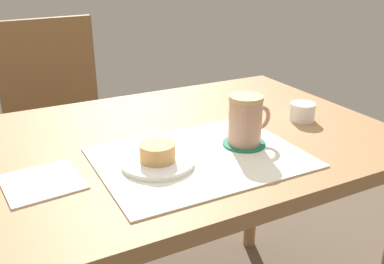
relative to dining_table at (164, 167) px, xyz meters
name	(u,v)px	position (x,y,z in m)	size (l,w,h in m)	color
dining_table	(164,167)	(0.00, 0.00, 0.00)	(1.18, 0.77, 0.74)	#997047
wooden_chair	(62,131)	(-0.13, 0.72, -0.14)	(0.45, 0.45, 0.94)	brown
placemat	(200,157)	(0.03, -0.14, 0.09)	(0.46, 0.34, 0.00)	silver
pastry_plate	(158,162)	(-0.08, -0.14, 0.09)	(0.16, 0.16, 0.01)	white
pastry	(157,152)	(-0.08, -0.14, 0.12)	(0.08, 0.08, 0.04)	#E0A860
coffee_coaster	(244,144)	(0.15, -0.14, 0.09)	(0.10, 0.10, 0.01)	#196B4C
coffee_mug	(246,120)	(0.16, -0.14, 0.15)	(0.11, 0.08, 0.12)	tan
paper_napkin	(42,182)	(-0.31, -0.10, 0.09)	(0.15, 0.15, 0.00)	white
sugar_bowl	(302,112)	(0.40, -0.06, 0.11)	(0.07, 0.07, 0.05)	white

